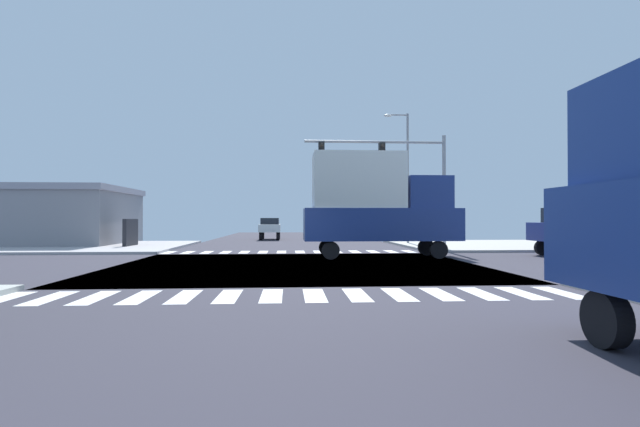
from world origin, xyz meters
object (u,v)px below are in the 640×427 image
Objects in this scene: street_lamp at (405,167)px; suv_farside_1 at (582,227)px; sedan_crossing_2 at (270,227)px; box_truck_queued_1 at (376,203)px; traffic_signal_mast at (389,164)px; bank_building at (30,216)px.

street_lamp reaches higher than suv_farside_1.
box_truck_queued_1 reaches higher than sedan_crossing_2.
traffic_signal_mast is 1.09× the size of box_truck_queued_1.
street_lamp is at bearing 137.39° from sedan_crossing_2.
bank_building reaches higher than suv_farside_1.
box_truck_queued_1 reaches higher than bank_building.
bank_building is (-25.62, 0.72, -3.41)m from street_lamp.
suv_farside_1 is (6.05, -10.60, -4.01)m from street_lamp.
traffic_signal_mast is 1.83× the size of sedan_crossing_2.
box_truck_queued_1 is (5.72, -19.55, 1.45)m from sedan_crossing_2.
sedan_crossing_2 is (-15.78, 19.55, -0.28)m from suv_farside_1.
street_lamp is 0.64× the size of bank_building.
traffic_signal_mast is at bearing 158.94° from box_truck_queued_1.
suv_farside_1 is (8.59, -3.81, -3.41)m from traffic_signal_mast.
sedan_crossing_2 is (-9.73, 8.95, -4.29)m from street_lamp.
box_truck_queued_1 is at bearing -111.06° from traffic_signal_mast.
street_lamp is 25.86m from bank_building.
street_lamp is at bearing 159.31° from box_truck_queued_1.
sedan_crossing_2 is at bearing 27.37° from bank_building.
traffic_signal_mast is 4.66m from box_truck_queued_1.
bank_building is 17.92m from sedan_crossing_2.
traffic_signal_mast is 10.00m from suv_farside_1.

